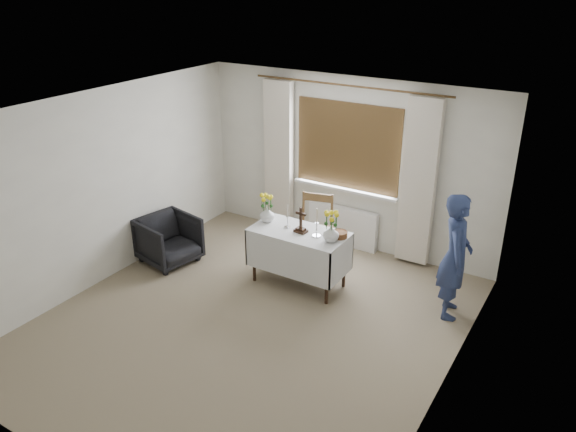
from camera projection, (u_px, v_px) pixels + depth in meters
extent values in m
plane|color=gray|center=(250.00, 323.00, 6.59)|extent=(5.00, 5.00, 0.00)
cube|color=silver|center=(299.00, 258.00, 7.27)|extent=(1.24, 0.64, 0.76)
imported|color=black|center=(169.00, 240.00, 7.84)|extent=(0.87, 0.85, 0.67)
imported|color=navy|center=(455.00, 256.00, 6.49)|extent=(0.52, 0.65, 1.54)
cube|color=white|center=(342.00, 226.00, 8.36)|extent=(1.10, 0.10, 0.60)
imported|color=silver|center=(267.00, 214.00, 7.35)|extent=(0.20, 0.20, 0.20)
imported|color=silver|center=(331.00, 233.00, 6.82)|extent=(0.25, 0.25, 0.21)
cylinder|color=brown|center=(339.00, 234.00, 6.95)|extent=(0.21, 0.21, 0.08)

